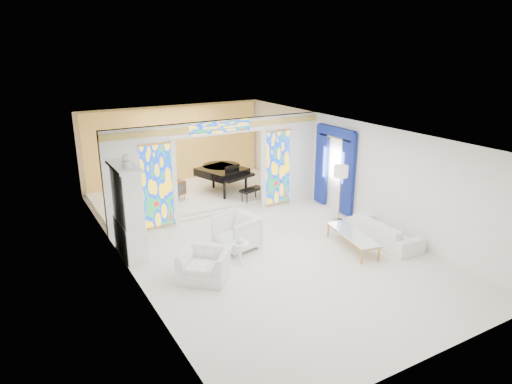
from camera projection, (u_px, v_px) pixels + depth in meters
floor at (252, 237)px, 12.75m from camera, size 12.00×12.00×0.00m
ceiling at (252, 131)px, 11.82m from camera, size 7.00×12.00×0.02m
wall_back at (174, 145)px, 17.24m from camera, size 7.00×0.02×3.00m
wall_front at (434, 282)px, 7.34m from camera, size 7.00×0.02×3.00m
wall_left at (121, 208)px, 10.63m from camera, size 0.02×12.00×3.00m
wall_right at (352, 169)px, 13.94m from camera, size 0.02×12.00×3.00m
partition_wall at (220, 164)px, 13.89m from camera, size 7.00×0.22×3.00m
stained_glass_left at (157, 186)px, 12.95m from camera, size 0.90×0.04×2.40m
stained_glass_right at (278, 168)px, 14.87m from camera, size 0.90×0.04×2.40m
stained_glass_transom at (221, 127)px, 13.44m from camera, size 2.00×0.04×0.34m
alcove_platform at (195, 194)px, 16.11m from camera, size 6.80×3.80×0.18m
gold_curtain_back at (176, 146)px, 17.14m from camera, size 6.70×0.10×2.90m
chandelier at (199, 125)px, 15.36m from camera, size 0.48×0.48×0.30m
blue_drapes at (335, 162)px, 14.45m from camera, size 0.14×1.85×2.65m
china_cabinet at (128, 212)px, 11.36m from camera, size 0.56×1.46×2.72m
armchair_left at (204, 265)px, 10.40m from camera, size 1.45×1.44×0.71m
armchair_right at (237, 232)px, 11.94m from camera, size 1.17×1.15×0.91m
sofa at (384, 231)px, 12.35m from camera, size 0.90×2.18×0.63m
side_table at (240, 250)px, 11.17m from camera, size 0.48×0.48×0.54m
vase at (240, 239)px, 11.08m from camera, size 0.25×0.25×0.21m
coffee_table at (352, 235)px, 11.96m from camera, size 0.93×1.97×0.42m
floor_lamp at (341, 174)px, 13.50m from camera, size 0.55×0.55×1.74m
grand_piano at (223, 171)px, 16.04m from camera, size 1.89×2.88×1.04m
tv_console at (176, 188)px, 15.10m from camera, size 0.65×0.53×0.65m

